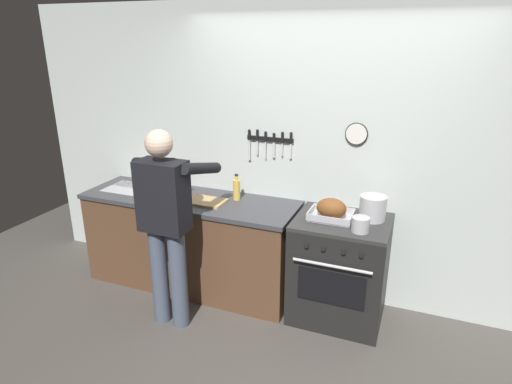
{
  "coord_description": "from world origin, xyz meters",
  "views": [
    {
      "loc": [
        0.76,
        -2.27,
        2.3
      ],
      "look_at": [
        -0.48,
        0.85,
        1.1
      ],
      "focal_mm": 30.57,
      "sensor_mm": 36.0,
      "label": 1
    }
  ],
  "objects_px": {
    "stock_pot": "(373,208)",
    "bottle_vinegar": "(177,185)",
    "roasting_pan": "(331,210)",
    "cutting_board": "(205,201)",
    "stove": "(339,269)",
    "bottle_hot_sauce": "(182,186)",
    "bottle_cooking_oil": "(237,189)",
    "person_cook": "(166,218)",
    "saucepan": "(361,224)"
  },
  "relations": [
    {
      "from": "person_cook",
      "to": "roasting_pan",
      "type": "height_order",
      "value": "person_cook"
    },
    {
      "from": "stove",
      "to": "stock_pot",
      "type": "height_order",
      "value": "stock_pot"
    },
    {
      "from": "roasting_pan",
      "to": "bottle_cooking_oil",
      "type": "xyz_separation_m",
      "value": [
        -0.89,
        0.13,
        0.02
      ]
    },
    {
      "from": "person_cook",
      "to": "saucepan",
      "type": "distance_m",
      "value": 1.51
    },
    {
      "from": "stove",
      "to": "stock_pot",
      "type": "bearing_deg",
      "value": 26.2
    },
    {
      "from": "saucepan",
      "to": "bottle_hot_sauce",
      "type": "distance_m",
      "value": 1.75
    },
    {
      "from": "stove",
      "to": "stock_pot",
      "type": "distance_m",
      "value": 0.6
    },
    {
      "from": "stock_pot",
      "to": "saucepan",
      "type": "relative_size",
      "value": 1.58
    },
    {
      "from": "roasting_pan",
      "to": "bottle_hot_sauce",
      "type": "bearing_deg",
      "value": 175.19
    },
    {
      "from": "stock_pot",
      "to": "stove",
      "type": "bearing_deg",
      "value": -153.8
    },
    {
      "from": "saucepan",
      "to": "bottle_vinegar",
      "type": "bearing_deg",
      "value": 173.3
    },
    {
      "from": "roasting_pan",
      "to": "bottle_vinegar",
      "type": "bearing_deg",
      "value": 178.21
    },
    {
      "from": "roasting_pan",
      "to": "bottle_cooking_oil",
      "type": "bearing_deg",
      "value": 172.02
    },
    {
      "from": "stock_pot",
      "to": "bottle_hot_sauce",
      "type": "relative_size",
      "value": 1.38
    },
    {
      "from": "person_cook",
      "to": "saucepan",
      "type": "height_order",
      "value": "person_cook"
    },
    {
      "from": "stove",
      "to": "bottle_cooking_oil",
      "type": "relative_size",
      "value": 3.73
    },
    {
      "from": "saucepan",
      "to": "stock_pot",
      "type": "bearing_deg",
      "value": 79.48
    },
    {
      "from": "saucepan",
      "to": "bottle_hot_sauce",
      "type": "bearing_deg",
      "value": 170.76
    },
    {
      "from": "stove",
      "to": "stock_pot",
      "type": "xyz_separation_m",
      "value": [
        0.21,
        0.11,
        0.55
      ]
    },
    {
      "from": "saucepan",
      "to": "bottle_hot_sauce",
      "type": "relative_size",
      "value": 0.87
    },
    {
      "from": "stove",
      "to": "roasting_pan",
      "type": "distance_m",
      "value": 0.54
    },
    {
      "from": "bottle_hot_sauce",
      "to": "bottle_cooking_oil",
      "type": "height_order",
      "value": "bottle_cooking_oil"
    },
    {
      "from": "bottle_vinegar",
      "to": "bottle_cooking_oil",
      "type": "xyz_separation_m",
      "value": [
        0.58,
        0.08,
        0.01
      ]
    },
    {
      "from": "cutting_board",
      "to": "bottle_hot_sauce",
      "type": "height_order",
      "value": "bottle_hot_sauce"
    },
    {
      "from": "bottle_vinegar",
      "to": "roasting_pan",
      "type": "bearing_deg",
      "value": -1.79
    },
    {
      "from": "stove",
      "to": "bottle_vinegar",
      "type": "height_order",
      "value": "bottle_vinegar"
    },
    {
      "from": "person_cook",
      "to": "roasting_pan",
      "type": "relative_size",
      "value": 4.72
    },
    {
      "from": "person_cook",
      "to": "stock_pot",
      "type": "height_order",
      "value": "person_cook"
    },
    {
      "from": "roasting_pan",
      "to": "cutting_board",
      "type": "distance_m",
      "value": 1.13
    },
    {
      "from": "roasting_pan",
      "to": "bottle_vinegar",
      "type": "height_order",
      "value": "bottle_vinegar"
    },
    {
      "from": "stove",
      "to": "cutting_board",
      "type": "height_order",
      "value": "cutting_board"
    },
    {
      "from": "stove",
      "to": "roasting_pan",
      "type": "xyz_separation_m",
      "value": [
        -0.1,
        -0.01,
        0.53
      ]
    },
    {
      "from": "stove",
      "to": "bottle_vinegar",
      "type": "xyz_separation_m",
      "value": [
        -1.57,
        0.04,
        0.54
      ]
    },
    {
      "from": "cutting_board",
      "to": "bottle_hot_sauce",
      "type": "bearing_deg",
      "value": 153.53
    },
    {
      "from": "cutting_board",
      "to": "bottle_vinegar",
      "type": "height_order",
      "value": "bottle_vinegar"
    },
    {
      "from": "stock_pot",
      "to": "bottle_vinegar",
      "type": "bearing_deg",
      "value": -177.77
    },
    {
      "from": "stock_pot",
      "to": "saucepan",
      "type": "height_order",
      "value": "stock_pot"
    },
    {
      "from": "cutting_board",
      "to": "bottle_cooking_oil",
      "type": "distance_m",
      "value": 0.3
    },
    {
      "from": "stock_pot",
      "to": "bottle_hot_sauce",
      "type": "height_order",
      "value": "stock_pot"
    },
    {
      "from": "roasting_pan",
      "to": "saucepan",
      "type": "xyz_separation_m",
      "value": [
        0.26,
        -0.16,
        -0.02
      ]
    },
    {
      "from": "roasting_pan",
      "to": "cutting_board",
      "type": "height_order",
      "value": "roasting_pan"
    },
    {
      "from": "cutting_board",
      "to": "bottle_cooking_oil",
      "type": "relative_size",
      "value": 1.49
    },
    {
      "from": "stove",
      "to": "bottle_hot_sauce",
      "type": "height_order",
      "value": "bottle_hot_sauce"
    },
    {
      "from": "saucepan",
      "to": "bottle_vinegar",
      "type": "xyz_separation_m",
      "value": [
        -1.73,
        0.2,
        0.04
      ]
    },
    {
      "from": "person_cook",
      "to": "saucepan",
      "type": "relative_size",
      "value": 12.32
    },
    {
      "from": "stove",
      "to": "bottle_cooking_oil",
      "type": "xyz_separation_m",
      "value": [
        -0.99,
        0.12,
        0.55
      ]
    },
    {
      "from": "stock_pot",
      "to": "bottle_vinegar",
      "type": "height_order",
      "value": "bottle_vinegar"
    },
    {
      "from": "person_cook",
      "to": "bottle_hot_sauce",
      "type": "height_order",
      "value": "person_cook"
    },
    {
      "from": "person_cook",
      "to": "bottle_vinegar",
      "type": "distance_m",
      "value": 0.69
    },
    {
      "from": "person_cook",
      "to": "saucepan",
      "type": "bearing_deg",
      "value": -80.21
    }
  ]
}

